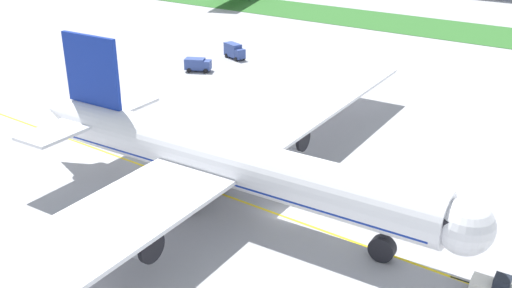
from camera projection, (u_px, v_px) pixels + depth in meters
ground_plane at (284, 214)px, 64.20m from camera, size 600.00×600.00×0.00m
apron_taxi_line at (282, 216)px, 63.90m from camera, size 280.00×0.36×0.01m
airliner_foreground at (222, 160)px, 63.17m from camera, size 57.03×91.38×17.52m
pushback_tug at (495, 287)px, 50.76m from camera, size 5.75×2.58×2.20m
ground_crew_wingwalker_port at (258, 183)px, 69.14m from camera, size 0.28×0.56×1.59m
ground_crew_marshaller_front at (388, 247)px, 56.35m from camera, size 0.55×0.44×1.74m
ground_crew_wingwalker_starboard at (320, 198)px, 65.59m from camera, size 0.36×0.54×1.62m
service_truck_baggage_loader at (234, 51)px, 123.89m from camera, size 5.89×3.73×3.19m
service_truck_fuel_bowser at (198, 64)px, 115.13m from camera, size 5.61×4.41×2.60m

